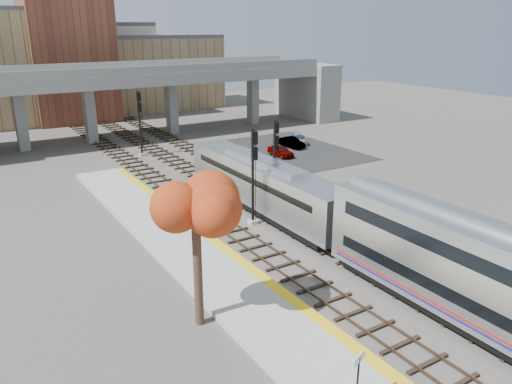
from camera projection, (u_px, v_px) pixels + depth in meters
ground at (365, 279)px, 29.36m from camera, size 160.00×160.00×0.00m
platform at (261, 312)px, 25.67m from camera, size 4.50×60.00×0.35m
yellow_strip at (291, 298)px, 26.56m from camera, size 0.70×60.00×0.01m
tracks at (263, 211)px, 39.86m from camera, size 10.70×95.00×0.25m
overpass at (156, 91)px, 66.17m from camera, size 54.00×12.00×9.50m
buildings_far at (85, 66)px, 81.01m from camera, size 43.00×21.00×20.60m
parking_lot at (285, 151)px, 58.90m from camera, size 14.00×18.00×0.04m
locomotive at (263, 184)px, 39.25m from camera, size 3.02×19.05×4.10m
signal_mast_near at (253, 178)px, 36.27m from camera, size 0.60×0.64×7.21m
signal_mast_mid at (275, 163)px, 41.03m from camera, size 0.60×0.64×6.94m
signal_mast_far at (140, 124)px, 55.59m from camera, size 0.60×0.64×7.34m
station_sign at (358, 369)px, 18.61m from camera, size 0.86×0.35×2.27m
tree at (195, 215)px, 23.13m from camera, size 3.60×3.60×7.84m
car_a at (281, 151)px, 56.30m from camera, size 1.54×3.75×1.28m
car_b at (292, 142)px, 60.40m from camera, size 1.58×3.87×1.25m
car_c at (299, 139)px, 62.43m from camera, size 2.80×4.30×1.16m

